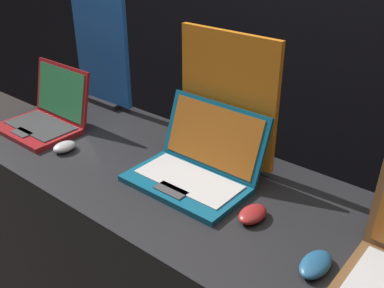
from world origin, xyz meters
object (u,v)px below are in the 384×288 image
Objects in this scene: promo_stand_front at (102,51)px; mouse_middle at (253,214)px; laptop_middle at (197,165)px; laptop_front at (47,114)px; promo_stand_middle at (227,103)px; mouse_back at (316,264)px; mouse_front at (65,147)px.

promo_stand_front is 4.90× the size of mouse_middle.
laptop_front is at bearing -174.16° from laptop_middle.
promo_stand_middle reaches higher than laptop_front.
laptop_middle is 0.52m from mouse_back.
mouse_front is 0.64m from promo_stand_middle.
laptop_front reaches higher than mouse_front.
mouse_front is 0.85× the size of mouse_middle.
laptop_middle reaches higher than mouse_back.
mouse_front is 0.76× the size of mouse_back.
promo_stand_front is at bearing 162.79° from mouse_back.
mouse_middle is (0.99, 0.01, -0.04)m from laptop_front.
promo_stand_front is 1.06m from mouse_middle.
promo_stand_middle is at bearing 18.07° from laptop_front.
mouse_middle is (0.99, -0.30, -0.24)m from promo_stand_front.
laptop_middle reaches higher than mouse_middle.
mouse_front is 0.23× the size of laptop_middle.
promo_stand_middle is 0.62m from mouse_back.
mouse_front is at bearing -173.10° from mouse_middle.
laptop_middle is at bearing -90.00° from promo_stand_middle.
promo_stand_front is 4.39× the size of mouse_back.
mouse_front is at bearing -179.02° from mouse_back.
promo_stand_middle is (0.73, -0.08, -0.03)m from promo_stand_front.
promo_stand_front is 0.79m from laptop_middle.
mouse_back is at bearing -17.94° from mouse_middle.
mouse_back is at bearing -17.21° from promo_stand_front.
laptop_front is 0.73m from laptop_middle.
mouse_front and mouse_middle have the same top height.
mouse_front is 0.53m from laptop_middle.
laptop_front is at bearing -90.00° from promo_stand_front.
mouse_middle is 0.25m from mouse_back.
laptop_middle is (0.73, -0.24, -0.20)m from promo_stand_front.
mouse_back is (0.50, -0.30, -0.21)m from promo_stand_middle.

